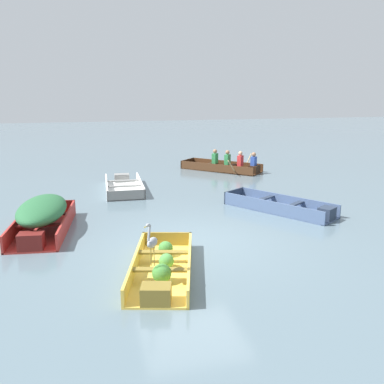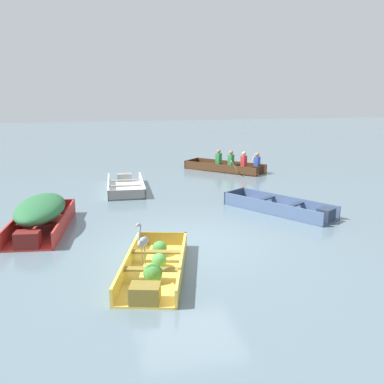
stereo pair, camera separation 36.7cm
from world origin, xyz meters
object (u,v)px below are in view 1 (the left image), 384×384
Objects in this scene: dinghy_yellow_foreground at (162,268)px; skiff_white_near_moored at (124,186)px; skiff_slate_blue_far_moored at (283,207)px; heron_on_dinghy at (152,241)px; skiff_red_mid_moored at (42,213)px; rowboat_dark_varnish_with_crew at (226,166)px.

dinghy_yellow_foreground is 1.01× the size of skiff_white_near_moored.
heron_on_dinghy is at bearing -138.83° from skiff_slate_blue_far_moored.
dinghy_yellow_foreground is at bearing 60.30° from heron_on_dinghy.
skiff_red_mid_moored is 0.96× the size of rowboat_dark_varnish_with_crew.
dinghy_yellow_foreground is 10.99m from rowboat_dark_varnish_with_crew.
skiff_slate_blue_far_moored is at bearing 39.38° from dinghy_yellow_foreground.
heron_on_dinghy reaches higher than skiff_red_mid_moored.
skiff_slate_blue_far_moored is 6.53m from rowboat_dark_varnish_with_crew.
skiff_slate_blue_far_moored is at bearing -94.00° from rowboat_dark_varnish_with_crew.
skiff_white_near_moored is 0.92× the size of skiff_slate_blue_far_moored.
skiff_red_mid_moored is at bearing 126.72° from dinghy_yellow_foreground.
skiff_red_mid_moored reaches higher than dinghy_yellow_foreground.
skiff_white_near_moored is 0.96× the size of skiff_red_mid_moored.
skiff_red_mid_moored is at bearing -136.53° from rowboat_dark_varnish_with_crew.
skiff_red_mid_moored reaches higher than skiff_slate_blue_far_moored.
skiff_white_near_moored is 5.84m from skiff_slate_blue_far_moored.
heron_on_dinghy is (-4.91, -10.40, 0.64)m from rowboat_dark_varnish_with_crew.
skiff_red_mid_moored is at bearing -178.32° from skiff_slate_blue_far_moored.
rowboat_dark_varnish_with_crew is at bearing 28.00° from skiff_white_near_moored.
skiff_white_near_moored is 0.93× the size of rowboat_dark_varnish_with_crew.
heron_on_dinghy is at bearing -115.25° from rowboat_dark_varnish_with_crew.
dinghy_yellow_foreground is 5.43m from skiff_slate_blue_far_moored.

